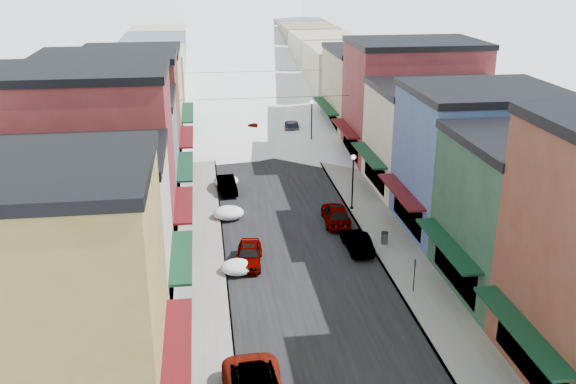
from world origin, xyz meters
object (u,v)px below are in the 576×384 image
object	(u,v)px
car_dark_hatch	(227,185)
car_silver_sedan	(249,254)
streetlamp_near	(353,175)
trash_can	(384,238)
car_green_sedan	(357,241)

from	to	relation	value
car_dark_hatch	car_silver_sedan	bearing A→B (deg)	-91.95
car_dark_hatch	streetlamp_near	distance (m)	11.27
trash_can	car_green_sedan	bearing A→B (deg)	-166.34
car_silver_sedan	car_green_sedan	distance (m)	7.52
car_silver_sedan	streetlamp_near	xyz separation A→B (m)	(8.80, 8.38, 2.24)
car_dark_hatch	streetlamp_near	xyz separation A→B (m)	(9.59, -5.47, 2.27)
streetlamp_near	trash_can	bearing A→B (deg)	-83.93
car_dark_hatch	trash_can	distance (m)	16.01
car_silver_sedan	car_dark_hatch	world-z (taller)	car_silver_sedan
car_silver_sedan	car_dark_hatch	size ratio (longest dim) A/B	1.01
car_silver_sedan	car_green_sedan	size ratio (longest dim) A/B	1.01
trash_can	streetlamp_near	size ratio (longest dim) A/B	0.19
car_dark_hatch	trash_can	size ratio (longest dim) A/B	4.71
car_silver_sedan	trash_can	bearing A→B (deg)	16.64
car_green_sedan	trash_can	distance (m)	2.14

